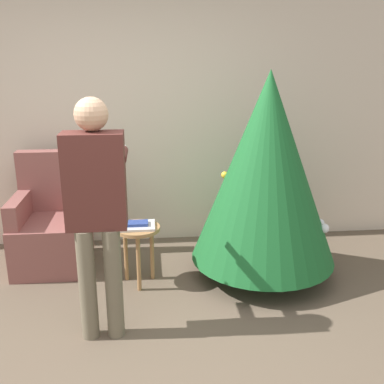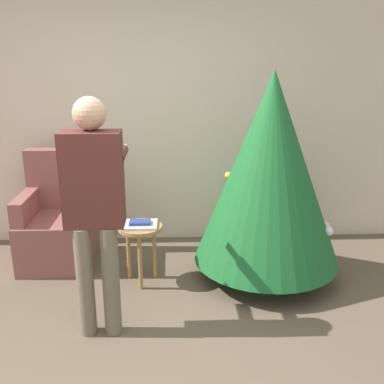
{
  "view_description": "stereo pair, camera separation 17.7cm",
  "coord_description": "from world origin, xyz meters",
  "px_view_note": "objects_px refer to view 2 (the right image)",
  "views": [
    {
      "loc": [
        0.21,
        -2.33,
        1.93
      ],
      "look_at": [
        0.52,
        0.88,
        0.93
      ],
      "focal_mm": 42.0,
      "sensor_mm": 36.0,
      "label": 1
    },
    {
      "loc": [
        0.39,
        -2.34,
        1.93
      ],
      "look_at": [
        0.52,
        0.88,
        0.93
      ],
      "focal_mm": 42.0,
      "sensor_mm": 36.0,
      "label": 2
    }
  ],
  "objects_px": {
    "person_standing": "(94,199)",
    "side_stool": "(140,236)",
    "christmas_tree": "(270,170)",
    "armchair": "(59,225)"
  },
  "relations": [
    {
      "from": "christmas_tree",
      "to": "person_standing",
      "type": "height_order",
      "value": "christmas_tree"
    },
    {
      "from": "christmas_tree",
      "to": "person_standing",
      "type": "relative_size",
      "value": 1.08
    },
    {
      "from": "person_standing",
      "to": "christmas_tree",
      "type": "bearing_deg",
      "value": 29.14
    },
    {
      "from": "armchair",
      "to": "side_stool",
      "type": "xyz_separation_m",
      "value": [
        0.81,
        -0.47,
        0.06
      ]
    },
    {
      "from": "person_standing",
      "to": "side_stool",
      "type": "height_order",
      "value": "person_standing"
    },
    {
      "from": "person_standing",
      "to": "side_stool",
      "type": "xyz_separation_m",
      "value": [
        0.24,
        0.69,
        -0.57
      ]
    },
    {
      "from": "christmas_tree",
      "to": "armchair",
      "type": "distance_m",
      "value": 2.05
    },
    {
      "from": "person_standing",
      "to": "armchair",
      "type": "bearing_deg",
      "value": 115.78
    },
    {
      "from": "armchair",
      "to": "person_standing",
      "type": "height_order",
      "value": "person_standing"
    },
    {
      "from": "person_standing",
      "to": "side_stool",
      "type": "relative_size",
      "value": 3.18
    }
  ]
}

